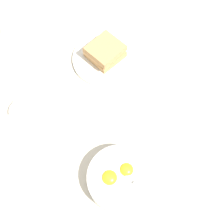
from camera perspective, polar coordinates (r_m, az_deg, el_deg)
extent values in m
plane|color=beige|center=(0.82, -8.75, 0.43)|extent=(3.00, 3.00, 0.00)
cylinder|color=white|center=(0.72, 1.56, -12.21)|extent=(0.15, 0.15, 0.05)
cylinder|color=white|center=(0.71, 1.58, -12.04)|extent=(0.12, 0.12, 0.02)
ellipsoid|color=yellow|center=(0.70, 2.68, -10.48)|extent=(0.03, 0.03, 0.02)
ellipsoid|color=yellow|center=(0.70, -0.46, -11.90)|extent=(0.03, 0.03, 0.02)
cylinder|color=black|center=(0.70, 2.90, -11.88)|extent=(0.03, 0.03, 0.00)
ellipsoid|color=silver|center=(0.70, 2.78, -12.32)|extent=(0.03, 0.02, 0.01)
cube|color=silver|center=(0.68, 6.01, -13.43)|extent=(0.02, 0.05, 0.03)
cylinder|color=white|center=(0.88, -1.26, 9.70)|extent=(0.18, 0.18, 0.01)
cylinder|color=white|center=(0.88, -1.27, 9.95)|extent=(0.13, 0.13, 0.00)
cube|color=tan|center=(0.87, -1.26, 10.55)|extent=(0.12, 0.12, 0.02)
cube|color=tan|center=(0.86, -1.41, 11.28)|extent=(0.11, 0.11, 0.02)
cube|color=tan|center=(0.84, -1.25, 11.45)|extent=(0.11, 0.11, 0.02)
ellipsoid|color=white|center=(0.82, -16.21, 0.92)|extent=(0.09, 0.08, 0.03)
cylinder|color=silver|center=(0.98, -19.09, 16.09)|extent=(0.06, 0.06, 0.08)
cylinder|color=#472B16|center=(0.96, -19.67, 17.33)|extent=(0.05, 0.05, 0.01)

